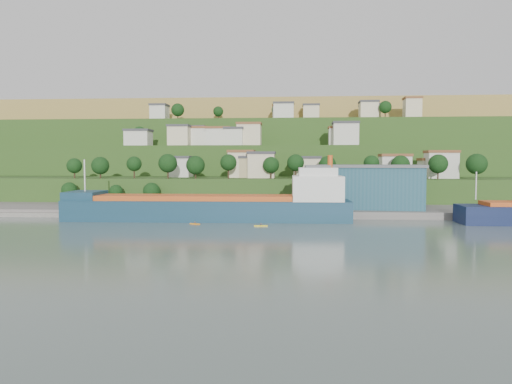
# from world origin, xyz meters

# --- Properties ---
(ground) EXTENTS (500.00, 500.00, 0.00)m
(ground) POSITION_xyz_m (0.00, 0.00, 0.00)
(ground) COLOR #4D5D5A
(ground) RESTS_ON ground
(quay) EXTENTS (220.00, 26.00, 4.00)m
(quay) POSITION_xyz_m (20.00, 28.00, 0.00)
(quay) COLOR slate
(quay) RESTS_ON ground
(pebble_beach) EXTENTS (40.00, 18.00, 2.40)m
(pebble_beach) POSITION_xyz_m (-55.00, 22.00, 0.00)
(pebble_beach) COLOR slate
(pebble_beach) RESTS_ON ground
(hillside) EXTENTS (360.00, 211.11, 96.00)m
(hillside) POSITION_xyz_m (0.01, 168.67, 0.09)
(hillside) COLOR #284719
(hillside) RESTS_ON ground
(cargo_ship_near) EXTENTS (76.73, 13.97, 19.65)m
(cargo_ship_near) POSITION_xyz_m (-10.60, 10.07, 3.14)
(cargo_ship_near) COLOR #123645
(cargo_ship_near) RESTS_ON ground
(warehouse) EXTENTS (32.79, 22.09, 12.80)m
(warehouse) POSITION_xyz_m (32.50, 28.43, 8.43)
(warehouse) COLOR #1E4C5B
(warehouse) RESTS_ON quay
(caravan) EXTENTS (6.40, 3.67, 2.81)m
(caravan) POSITION_xyz_m (-52.48, 23.27, 2.61)
(caravan) COLOR silver
(caravan) RESTS_ON pebble_beach
(dinghy) EXTENTS (4.64, 2.41, 0.88)m
(dinghy) POSITION_xyz_m (-40.78, 19.00, 1.64)
(dinghy) COLOR silver
(dinghy) RESTS_ON pebble_beach
(kayak_orange) EXTENTS (2.87, 1.68, 0.73)m
(kayak_orange) POSITION_xyz_m (-14.70, 1.26, 0.22)
(kayak_orange) COLOR orange
(kayak_orange) RESTS_ON ground
(kayak_yellow) EXTENTS (3.39, 0.87, 0.84)m
(kayak_yellow) POSITION_xyz_m (2.17, -1.27, 0.25)
(kayak_yellow) COLOR gold
(kayak_yellow) RESTS_ON ground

